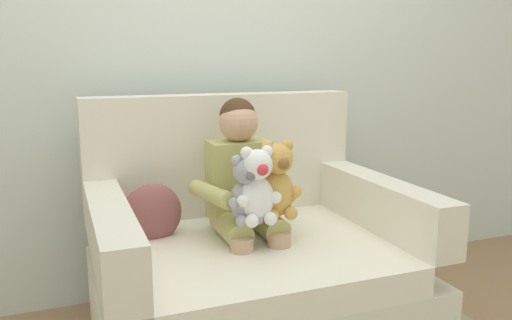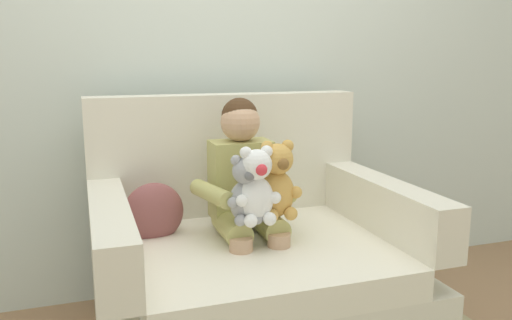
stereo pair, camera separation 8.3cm
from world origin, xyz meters
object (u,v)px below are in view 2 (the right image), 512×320
seated_child (245,186)px  plush_white (257,188)px  plush_grey (246,191)px  armchair (251,269)px  throw_pillow (154,213)px  plush_honey (277,182)px

seated_child → plush_white: size_ratio=2.68×
seated_child → plush_grey: bearing=-111.1°
armchair → throw_pillow: armchair is taller
seated_child → plush_grey: (-0.05, -0.17, 0.02)m
armchair → plush_grey: (-0.06, -0.13, 0.39)m
seated_child → plush_white: seated_child is taller
armchair → plush_honey: bearing=-55.9°
plush_honey → plush_grey: 0.14m
armchair → plush_grey: size_ratio=4.76×
plush_honey → plush_grey: size_ratio=1.17×
plush_honey → plush_white: size_ratio=1.04×
armchair → plush_honey: armchair is taller
seated_child → throw_pillow: size_ratio=3.17×
armchair → plush_honey: size_ratio=4.07×
plush_grey → plush_white: size_ratio=0.89×
plush_honey → throw_pillow: (-0.46, 0.26, -0.16)m
seated_child → plush_honey: 0.18m
armchair → plush_white: size_ratio=4.22×
throw_pillow → seated_child: bearing=-15.0°
armchair → plush_honey: 0.43m
plush_honey → plush_white: bearing=-146.1°
plush_honey → throw_pillow: size_ratio=1.23×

